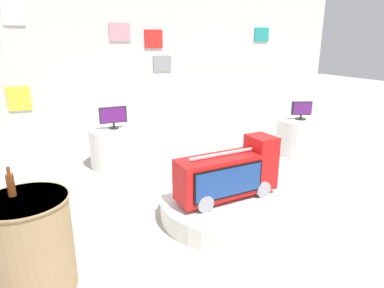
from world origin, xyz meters
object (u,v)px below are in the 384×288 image
tv_on_center_rear (302,110)px  display_pedestal_center_rear (299,136)px  side_table_round (31,245)px  main_display_pedestal (226,207)px  display_pedestal_left_rear (115,147)px  tv_on_left_rear (113,116)px  bottle_on_side_table (11,184)px  novelty_firetruck_tv (229,175)px

tv_on_center_rear → display_pedestal_center_rear: bearing=109.6°
side_table_round → main_display_pedestal: bearing=14.6°
display_pedestal_left_rear → side_table_round: side_table_round is taller
main_display_pedestal → tv_on_left_rear: size_ratio=3.52×
tv_on_left_rear → side_table_round: (-1.07, -2.74, -0.42)m
tv_on_left_rear → bottle_on_side_table: bottle_on_side_table is taller
main_display_pedestal → display_pedestal_left_rear: (-0.95, 2.21, 0.20)m
main_display_pedestal → display_pedestal_left_rear: display_pedestal_left_rear is taller
display_pedestal_left_rear → tv_on_center_rear: tv_on_center_rear is taller
display_pedestal_left_rear → tv_on_center_rear: size_ratio=2.30×
side_table_round → bottle_on_side_table: (-0.09, 0.09, 0.51)m
display_pedestal_left_rear → bottle_on_side_table: 2.96m
novelty_firetruck_tv → display_pedestal_left_rear: (-0.98, 2.22, -0.21)m
tv_on_left_rear → tv_on_center_rear: tv_on_left_rear is taller
display_pedestal_left_rear → side_table_round: 2.95m
display_pedestal_center_rear → tv_on_center_rear: (0.00, -0.00, 0.49)m
main_display_pedestal → side_table_round: side_table_round is taller
novelty_firetruck_tv → display_pedestal_left_rear: 2.43m
main_display_pedestal → display_pedestal_center_rear: bearing=35.4°
novelty_firetruck_tv → display_pedestal_left_rear: novelty_firetruck_tv is taller
tv_on_center_rear → side_table_round: bearing=-153.4°
display_pedestal_center_rear → bottle_on_side_table: size_ratio=3.54×
display_pedestal_center_rear → main_display_pedestal: bearing=-144.6°
novelty_firetruck_tv → display_pedestal_center_rear: size_ratio=1.47×
novelty_firetruck_tv → display_pedestal_center_rear: novelty_firetruck_tv is taller
novelty_firetruck_tv → main_display_pedestal: bearing=171.3°
tv_on_center_rear → side_table_round: tv_on_center_rear is taller
tv_on_center_rear → display_pedestal_left_rear: bearing=170.6°
tv_on_center_rear → bottle_on_side_table: (-4.47, -2.10, 0.12)m
main_display_pedestal → tv_on_left_rear: (-0.95, 2.21, 0.73)m
display_pedestal_left_rear → display_pedestal_center_rear: bearing=-9.3°
display_pedestal_left_rear → tv_on_left_rear: tv_on_left_rear is taller
bottle_on_side_table → tv_on_center_rear: bearing=25.2°
display_pedestal_left_rear → display_pedestal_center_rear: (3.31, -0.54, 0.00)m
side_table_round → bottle_on_side_table: 0.52m
tv_on_left_rear → display_pedestal_left_rear: bearing=87.0°
tv_on_left_rear → side_table_round: 2.97m
novelty_firetruck_tv → side_table_round: bearing=-165.7°
tv_on_center_rear → bottle_on_side_table: 4.94m
main_display_pedestal → side_table_round: 2.12m
side_table_round → tv_on_center_rear: bearing=26.6°
display_pedestal_center_rear → tv_on_center_rear: size_ratio=2.40×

